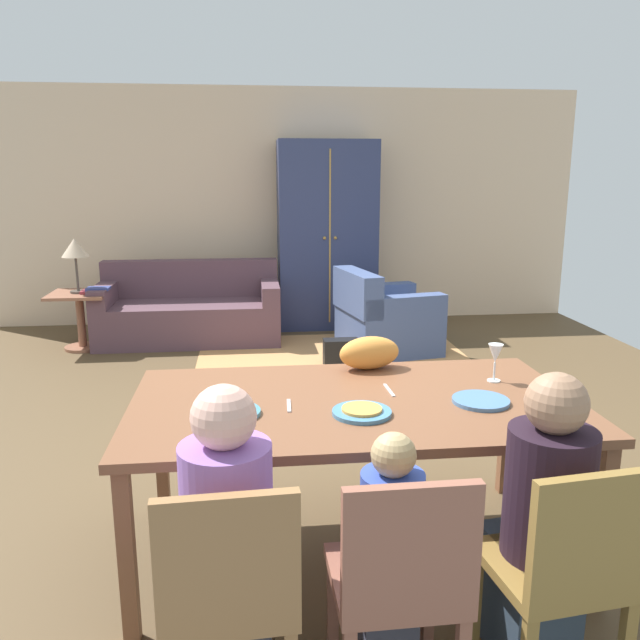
{
  "coord_description": "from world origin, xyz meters",
  "views": [
    {
      "loc": [
        -0.42,
        -3.79,
        1.75
      ],
      "look_at": [
        0.01,
        0.08,
        0.85
      ],
      "focal_mm": 35.89,
      "sensor_mm": 36.0,
      "label": 1
    }
  ],
  "objects_px": {
    "dining_chair_man": "(229,590)",
    "armoire": "(327,235)",
    "person_woman": "(539,531)",
    "side_table": "(80,313)",
    "person_man": "(228,551)",
    "person_child": "(388,563)",
    "plate_near_woman": "(481,401)",
    "dining_chair_child": "(401,578)",
    "book_upper": "(98,289)",
    "dining_table": "(355,412)",
    "table_lamp": "(75,250)",
    "cat": "(369,353)",
    "book_lower": "(93,292)",
    "plate_near_man": "(231,412)",
    "armchair": "(384,320)",
    "handbag": "(341,353)",
    "dining_chair_woman": "(566,566)",
    "wine_glass": "(495,355)",
    "plate_near_child": "(362,412)",
    "couch": "(190,312)"
  },
  "relations": [
    {
      "from": "book_upper",
      "to": "handbag",
      "type": "height_order",
      "value": "book_upper"
    },
    {
      "from": "book_lower",
      "to": "person_child",
      "type": "bearing_deg",
      "value": -66.15
    },
    {
      "from": "dining_chair_child",
      "to": "handbag",
      "type": "xyz_separation_m",
      "value": [
        0.36,
        3.84,
        -0.36
      ]
    },
    {
      "from": "plate_near_woman",
      "to": "dining_chair_man",
      "type": "height_order",
      "value": "dining_chair_man"
    },
    {
      "from": "plate_near_man",
      "to": "person_woman",
      "type": "xyz_separation_m",
      "value": [
        1.09,
        -0.61,
        -0.26
      ]
    },
    {
      "from": "table_lamp",
      "to": "side_table",
      "type": "bearing_deg",
      "value": -90.0
    },
    {
      "from": "plate_near_child",
      "to": "dining_chair_man",
      "type": "xyz_separation_m",
      "value": [
        -0.54,
        -0.73,
        -0.28
      ]
    },
    {
      "from": "wine_glass",
      "to": "dining_chair_child",
      "type": "xyz_separation_m",
      "value": [
        -0.71,
        -1.09,
        -0.4
      ]
    },
    {
      "from": "table_lamp",
      "to": "dining_chair_man",
      "type": "bearing_deg",
      "value": -71.23
    },
    {
      "from": "plate_near_woman",
      "to": "dining_chair_man",
      "type": "xyz_separation_m",
      "value": [
        -1.09,
        -0.81,
        -0.28
      ]
    },
    {
      "from": "plate_near_man",
      "to": "cat",
      "type": "relative_size",
      "value": 0.78
    },
    {
      "from": "wine_glass",
      "to": "side_table",
      "type": "xyz_separation_m",
      "value": [
        -2.87,
        3.65,
        -0.52
      ]
    },
    {
      "from": "couch",
      "to": "side_table",
      "type": "bearing_deg",
      "value": -166.28
    },
    {
      "from": "person_woman",
      "to": "book_lower",
      "type": "xyz_separation_m",
      "value": [
        -2.55,
        4.53,
        0.08
      ]
    },
    {
      "from": "cat",
      "to": "dining_chair_man",
      "type": "bearing_deg",
      "value": -127.47
    },
    {
      "from": "dining_chair_child",
      "to": "book_upper",
      "type": "height_order",
      "value": "dining_chair_child"
    },
    {
      "from": "book_lower",
      "to": "handbag",
      "type": "height_order",
      "value": "book_lower"
    },
    {
      "from": "side_table",
      "to": "book_upper",
      "type": "relative_size",
      "value": 2.64
    },
    {
      "from": "dining_chair_man",
      "to": "armoire",
      "type": "xyz_separation_m",
      "value": [
        0.97,
        5.48,
        0.56
      ]
    },
    {
      "from": "table_lamp",
      "to": "person_child",
      "type": "bearing_deg",
      "value": -64.78
    },
    {
      "from": "dining_table",
      "to": "dining_chair_man",
      "type": "relative_size",
      "value": 2.28
    },
    {
      "from": "dining_chair_man",
      "to": "dining_chair_woman",
      "type": "xyz_separation_m",
      "value": [
        1.1,
        0.0,
        0.0
      ]
    },
    {
      "from": "person_man",
      "to": "dining_chair_woman",
      "type": "height_order",
      "value": "person_man"
    },
    {
      "from": "person_man",
      "to": "person_child",
      "type": "relative_size",
      "value": 1.2
    },
    {
      "from": "side_table",
      "to": "book_lower",
      "type": "relative_size",
      "value": 2.64
    },
    {
      "from": "dining_chair_child",
      "to": "couch",
      "type": "bearing_deg",
      "value": 102.36
    },
    {
      "from": "person_woman",
      "to": "dining_chair_man",
      "type": "bearing_deg",
      "value": -170.82
    },
    {
      "from": "cat",
      "to": "dining_table",
      "type": "bearing_deg",
      "value": -118.95
    },
    {
      "from": "plate_near_man",
      "to": "armchair",
      "type": "height_order",
      "value": "armchair"
    },
    {
      "from": "wine_glass",
      "to": "side_table",
      "type": "relative_size",
      "value": 0.32
    },
    {
      "from": "cat",
      "to": "person_woman",
      "type": "bearing_deg",
      "value": -82.18
    },
    {
      "from": "dining_table",
      "to": "table_lamp",
      "type": "xyz_separation_m",
      "value": [
        -2.15,
        3.83,
        0.31
      ]
    },
    {
      "from": "plate_near_child",
      "to": "wine_glass",
      "type": "bearing_deg",
      "value": 26.75
    },
    {
      "from": "dining_table",
      "to": "table_lamp",
      "type": "relative_size",
      "value": 3.67
    },
    {
      "from": "plate_near_man",
      "to": "person_woman",
      "type": "bearing_deg",
      "value": -29.46
    },
    {
      "from": "person_woman",
      "to": "book_lower",
      "type": "height_order",
      "value": "person_woman"
    },
    {
      "from": "book_upper",
      "to": "handbag",
      "type": "bearing_deg",
      "value": -20.55
    },
    {
      "from": "person_woman",
      "to": "side_table",
      "type": "height_order",
      "value": "person_woman"
    },
    {
      "from": "person_woman",
      "to": "side_table",
      "type": "bearing_deg",
      "value": 120.55
    },
    {
      "from": "armchair",
      "to": "book_upper",
      "type": "bearing_deg",
      "value": 172.31
    },
    {
      "from": "dining_chair_child",
      "to": "plate_near_child",
      "type": "bearing_deg",
      "value": 90.08
    },
    {
      "from": "plate_near_woman",
      "to": "person_child",
      "type": "relative_size",
      "value": 0.27
    },
    {
      "from": "plate_near_man",
      "to": "armchair",
      "type": "bearing_deg",
      "value": 68.29
    },
    {
      "from": "wine_glass",
      "to": "armchair",
      "type": "distance_m",
      "value": 3.29
    },
    {
      "from": "person_child",
      "to": "armchair",
      "type": "relative_size",
      "value": 0.91
    },
    {
      "from": "plate_near_man",
      "to": "armoire",
      "type": "bearing_deg",
      "value": 78.22
    },
    {
      "from": "dining_chair_woman",
      "to": "book_upper",
      "type": "relative_size",
      "value": 3.95
    },
    {
      "from": "armchair",
      "to": "handbag",
      "type": "distance_m",
      "value": 0.72
    },
    {
      "from": "plate_near_man",
      "to": "wine_glass",
      "type": "height_order",
      "value": "wine_glass"
    },
    {
      "from": "plate_near_child",
      "to": "wine_glass",
      "type": "relative_size",
      "value": 1.34
    }
  ]
}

